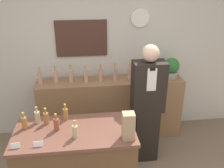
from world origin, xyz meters
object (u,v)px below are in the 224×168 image
object	(u,v)px
shopkeeper	(147,106)
potted_plant	(171,68)
paper_bag	(128,126)
tape_dispenser	(131,138)

from	to	relation	value
shopkeeper	potted_plant	world-z (taller)	shopkeeper
paper_bag	tape_dispenser	world-z (taller)	paper_bag
shopkeeper	paper_bag	bearing A→B (deg)	-116.82
tape_dispenser	shopkeeper	bearing A→B (deg)	65.07
paper_bag	shopkeeper	bearing A→B (deg)	63.18
shopkeeper	paper_bag	size ratio (longest dim) A/B	5.78
tape_dispenser	paper_bag	bearing A→B (deg)	138.05
tape_dispenser	potted_plant	bearing A→B (deg)	57.88
shopkeeper	tape_dispenser	size ratio (longest dim) A/B	19.00
potted_plant	paper_bag	bearing A→B (deg)	-123.16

